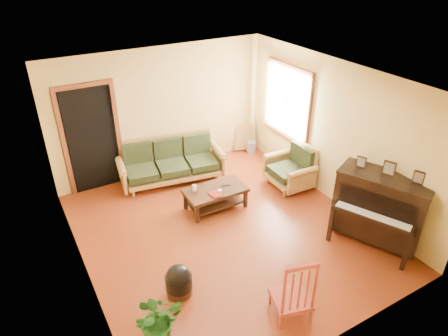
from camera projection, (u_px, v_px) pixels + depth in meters
floor at (225, 231)px, 6.77m from camera, size 5.00×5.00×0.00m
doorway at (92, 140)px, 7.50m from camera, size 1.08×0.16×2.05m
window at (288, 101)px, 7.97m from camera, size 0.12×1.36×1.46m
sofa at (171, 162)px, 7.99m from camera, size 2.17×1.19×0.88m
coffee_table at (215, 198)px, 7.27m from camera, size 1.11×0.62×0.40m
armchair at (289, 167)px, 7.81m from camera, size 0.86×0.90×0.88m
piano at (379, 209)px, 6.29m from camera, size 1.29×1.57×1.20m
footstool at (179, 284)px, 5.48m from camera, size 0.39×0.39×0.36m
red_chair at (293, 285)px, 5.03m from camera, size 0.59×0.62×1.00m
leaning_frame at (245, 137)px, 9.27m from camera, size 0.50×0.26×0.66m
ceramic_crock at (251, 147)px, 9.24m from camera, size 0.22×0.22×0.26m
potted_plant at (158, 319)px, 4.79m from camera, size 0.60×0.52×0.65m
book at (211, 196)px, 6.95m from camera, size 0.18×0.23×0.02m
candle at (194, 188)px, 7.09m from camera, size 0.09×0.09×0.12m
glass_jar at (219, 191)px, 7.05m from camera, size 0.10×0.10×0.06m
remote at (226, 185)px, 7.27m from camera, size 0.17×0.11×0.02m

